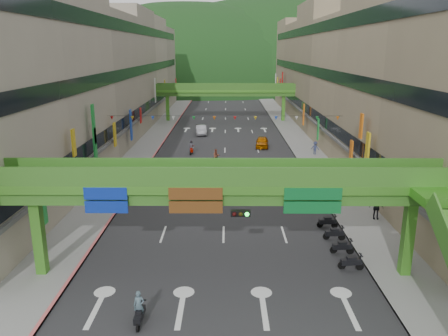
% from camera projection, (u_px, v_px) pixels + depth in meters
% --- Properties ---
extents(road_slab, '(18.00, 140.00, 0.02)m').
position_uv_depth(road_slab, '(225.00, 136.00, 69.09)').
color(road_slab, '#28282B').
rests_on(road_slab, ground).
extents(sidewalk_left, '(4.00, 140.00, 0.15)m').
position_uv_depth(sidewalk_left, '(156.00, 136.00, 69.13)').
color(sidewalk_left, gray).
rests_on(sidewalk_left, ground).
extents(sidewalk_right, '(4.00, 140.00, 0.15)m').
position_uv_depth(sidewalk_right, '(295.00, 136.00, 69.01)').
color(sidewalk_right, gray).
rests_on(sidewalk_right, ground).
extents(curb_left, '(0.20, 140.00, 0.18)m').
position_uv_depth(curb_left, '(168.00, 136.00, 69.12)').
color(curb_left, '#CC5959').
rests_on(curb_left, ground).
extents(curb_right, '(0.20, 140.00, 0.18)m').
position_uv_depth(curb_right, '(283.00, 136.00, 69.02)').
color(curb_right, gray).
rests_on(curb_right, ground).
extents(building_row_left, '(12.80, 95.00, 19.00)m').
position_uv_depth(building_row_left, '(102.00, 75.00, 66.71)').
color(building_row_left, '#9E937F').
rests_on(building_row_left, ground).
extents(building_row_right, '(12.80, 95.00, 19.00)m').
position_uv_depth(building_row_right, '(349.00, 75.00, 66.49)').
color(building_row_right, gray).
rests_on(building_row_right, ground).
extents(overpass_near, '(28.00, 12.27, 7.10)m').
position_uv_depth(overpass_near, '(239.00, 198.00, 24.67)').
color(overpass_near, '#4C9E2D').
rests_on(overpass_near, ground).
extents(overpass_far, '(28.00, 2.20, 7.10)m').
position_uv_depth(overpass_far, '(225.00, 93.00, 82.14)').
color(overpass_far, '#4C9E2D').
rests_on(overpass_far, ground).
extents(hill_left, '(168.00, 140.00, 112.00)m').
position_uv_depth(hill_left, '(189.00, 83.00, 175.29)').
color(hill_left, '#1C4419').
rests_on(hill_left, ground).
extents(hill_right, '(208.00, 176.00, 128.00)m').
position_uv_depth(hill_right, '(282.00, 80.00, 194.36)').
color(hill_right, '#1C4419').
rests_on(hill_right, ground).
extents(bunting_string, '(26.00, 0.36, 0.47)m').
position_uv_depth(bunting_string, '(225.00, 118.00, 48.23)').
color(bunting_string, black).
rests_on(bunting_string, ground).
extents(scooter_rider_near, '(0.56, 1.60, 1.83)m').
position_uv_depth(scooter_rider_near, '(139.00, 310.00, 21.63)').
color(scooter_rider_near, black).
rests_on(scooter_rider_near, ground).
extents(scooter_rider_mid, '(0.90, 1.57, 1.94)m').
position_uv_depth(scooter_rider_mid, '(216.00, 157.00, 51.60)').
color(scooter_rider_mid, black).
rests_on(scooter_rider_mid, ground).
extents(scooter_rider_left, '(0.91, 1.60, 1.84)m').
position_uv_depth(scooter_rider_left, '(156.00, 167.00, 47.63)').
color(scooter_rider_left, gray).
rests_on(scooter_rider_left, ground).
extents(scooter_rider_far, '(0.83, 1.59, 1.90)m').
position_uv_depth(scooter_rider_far, '(191.00, 147.00, 56.97)').
color(scooter_rider_far, '#730A00').
rests_on(scooter_rider_far, ground).
extents(parked_scooter_row, '(1.60, 7.18, 1.08)m').
position_uv_depth(parked_scooter_row, '(338.00, 240.00, 30.32)').
color(parked_scooter_row, black).
rests_on(parked_scooter_row, ground).
extents(car_silver, '(2.03, 4.68, 1.50)m').
position_uv_depth(car_silver, '(201.00, 130.00, 70.27)').
color(car_silver, '#9C9CA4').
rests_on(car_silver, ground).
extents(car_yellow, '(2.13, 4.41, 1.45)m').
position_uv_depth(car_yellow, '(262.00, 142.00, 61.16)').
color(car_yellow, '#B95E03').
rests_on(car_yellow, ground).
extents(pedestrian_red, '(1.04, 0.87, 1.90)m').
position_uv_depth(pedestrian_red, '(320.00, 174.00, 44.74)').
color(pedestrian_red, '#C81D48').
rests_on(pedestrian_red, ground).
extents(pedestrian_dark, '(1.16, 0.62, 1.87)m').
position_uv_depth(pedestrian_dark, '(376.00, 209.00, 34.89)').
color(pedestrian_dark, black).
rests_on(pedestrian_dark, ground).
extents(pedestrian_blue, '(0.92, 0.80, 1.67)m').
position_uv_depth(pedestrian_blue, '(315.00, 149.00, 56.50)').
color(pedestrian_blue, navy).
rests_on(pedestrian_blue, ground).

